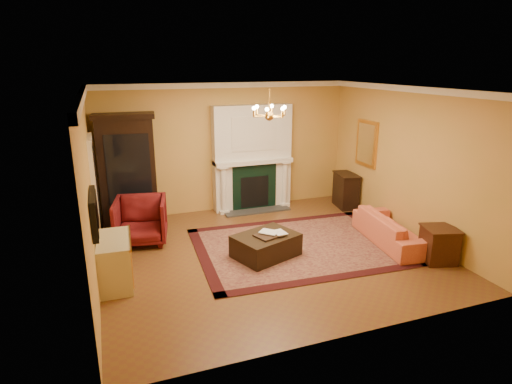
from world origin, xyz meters
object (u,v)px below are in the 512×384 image
coral_sofa (393,225)px  console_table (346,191)px  leather_ottoman (266,245)px  end_table (439,246)px  wingback_armchair (141,218)px  china_cabinet (128,172)px  pedestal_table (144,218)px  commode (115,261)px

coral_sofa → console_table: (0.32, 2.27, 0.02)m
coral_sofa → leather_ottoman: bearing=91.3°
console_table → end_table: bearing=-81.5°
wingback_armchair → end_table: size_ratio=1.63×
china_cabinet → console_table: bearing=-1.2°
end_table → console_table: console_table is taller
pedestal_table → console_table: (4.87, 0.15, 0.04)m
pedestal_table → coral_sofa: size_ratio=0.32×
china_cabinet → commode: bearing=-93.4°
wingback_armchair → console_table: size_ratio=1.23×
console_table → leather_ottoman: bearing=-135.8°
end_table → commode: bearing=168.3°
pedestal_table → end_table: bearing=-32.7°
pedestal_table → coral_sofa: (4.55, -2.11, 0.02)m
china_cabinet → end_table: bearing=-31.8°
pedestal_table → coral_sofa: 5.01m
commode → coral_sofa: size_ratio=0.53×
commode → coral_sofa: (5.19, -0.16, -0.00)m
china_cabinet → end_table: 6.38m
wingback_armchair → commode: 1.67m
coral_sofa → pedestal_table: bearing=72.3°
console_table → leather_ottoman: size_ratio=0.74×
pedestal_table → leather_ottoman: (1.98, -1.84, -0.15)m
china_cabinet → wingback_armchair: 1.35m
pedestal_table → end_table: size_ratio=1.04×
pedestal_table → console_table: console_table is taller
pedestal_table → commode: commode is taller
pedestal_table → end_table: 5.71m
pedestal_table → commode: bearing=-108.3°
china_cabinet → coral_sofa: size_ratio=1.17×
wingback_armchair → end_table: 5.59m
china_cabinet → leather_ottoman: 3.54m
china_cabinet → wingback_armchair: (0.10, -1.17, -0.66)m
coral_sofa → console_table: size_ratio=2.44×
console_table → commode: bearing=-149.5°
commode → pedestal_table: bearing=74.5°
end_table → wingback_armchair: bearing=151.1°
end_table → console_table: 3.24m
commode → coral_sofa: 5.19m
wingback_armchair → console_table: bearing=16.9°
wingback_armchair → china_cabinet: bearing=105.4°
wingback_armchair → pedestal_table: size_ratio=1.56×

